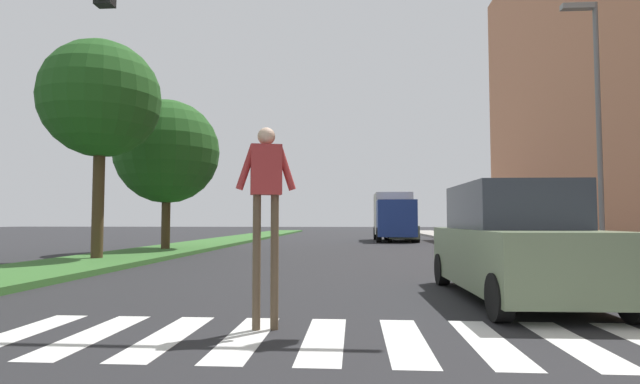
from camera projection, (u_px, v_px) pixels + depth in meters
name	position (u px, v px, depth m)	size (l,w,h in m)	color
ground_plane	(349.00, 243.00, 28.34)	(140.00, 140.00, 0.00)	#262628
crosswalk	(324.00, 339.00, 5.50)	(7.65, 2.20, 0.01)	silver
median_strip	(211.00, 243.00, 26.88)	(3.27, 64.00, 0.15)	#386B2D
tree_mid	(101.00, 100.00, 15.74)	(3.76, 3.76, 6.97)	#4C3823
tree_far	(167.00, 152.00, 20.75)	(4.37, 4.37, 6.28)	#4C3823
sidewalk_right	(497.00, 244.00, 25.80)	(3.00, 64.00, 0.15)	#9E9991
traffic_light_gantry	(102.00, 27.00, 7.67)	(8.82, 0.30, 6.00)	gold
street_lamp_right	(595.00, 107.00, 14.06)	(1.02, 0.24, 7.50)	slate
pedestrian_performer	(266.00, 194.00, 6.06)	(0.74, 0.32, 2.49)	brown
suv_crossing	(515.00, 244.00, 8.34)	(2.06, 4.64, 1.97)	gray
sedan_midblock	(401.00, 229.00, 31.15)	(1.88, 4.60, 1.63)	gray
truck_box_delivery	(393.00, 216.00, 31.61)	(2.40, 6.20, 3.10)	navy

